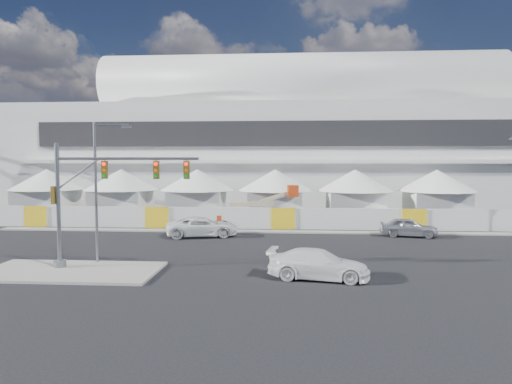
# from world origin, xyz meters

# --- Properties ---
(ground) EXTENTS (160.00, 160.00, 0.00)m
(ground) POSITION_xyz_m (0.00, 0.00, 0.00)
(ground) COLOR black
(ground) RESTS_ON ground
(median_island) EXTENTS (10.00, 5.00, 0.15)m
(median_island) POSITION_xyz_m (-6.00, -3.00, 0.07)
(median_island) COLOR gray
(median_island) RESTS_ON ground
(far_curb) EXTENTS (80.00, 1.20, 0.12)m
(far_curb) POSITION_xyz_m (20.00, 12.50, 0.06)
(far_curb) COLOR gray
(far_curb) RESTS_ON ground
(stadium) EXTENTS (80.00, 24.80, 21.98)m
(stadium) POSITION_xyz_m (8.71, 41.50, 9.45)
(stadium) COLOR silver
(stadium) RESTS_ON ground
(tent_row) EXTENTS (53.40, 8.40, 5.40)m
(tent_row) POSITION_xyz_m (0.50, 24.00, 3.15)
(tent_row) COLOR white
(tent_row) RESTS_ON ground
(hoarding_fence) EXTENTS (70.00, 0.25, 2.00)m
(hoarding_fence) POSITION_xyz_m (6.00, 14.50, 1.00)
(hoarding_fence) COLOR silver
(hoarding_fence) RESTS_ON ground
(sedan_silver) EXTENTS (2.65, 4.97, 1.61)m
(sedan_silver) POSITION_xyz_m (16.63, 10.98, 0.81)
(sedan_silver) COLOR #B6B7BB
(sedan_silver) RESTS_ON ground
(pickup_curb) EXTENTS (4.09, 6.49, 1.67)m
(pickup_curb) POSITION_xyz_m (-0.77, 9.80, 0.84)
(pickup_curb) COLOR white
(pickup_curb) RESTS_ON ground
(pickup_near) EXTENTS (3.01, 5.77, 1.60)m
(pickup_near) POSITION_xyz_m (8.12, -3.33, 0.80)
(pickup_near) COLOR white
(pickup_near) RESTS_ON ground
(lot_car_a) EXTENTS (3.19, 4.49, 1.41)m
(lot_car_a) POSITION_xyz_m (17.57, 19.77, 0.70)
(lot_car_a) COLOR white
(lot_car_a) RESTS_ON ground
(lot_car_b) EXTENTS (2.07, 4.74, 1.59)m
(lot_car_b) POSITION_xyz_m (24.50, 17.14, 0.79)
(lot_car_b) COLOR black
(lot_car_b) RESTS_ON ground
(traffic_mast) EXTENTS (8.71, 0.71, 7.30)m
(traffic_mast) POSITION_xyz_m (-5.14, -2.31, 4.16)
(traffic_mast) COLOR slate
(traffic_mast) RESTS_ON median_island
(streetlight_median) EXTENTS (2.39, 0.24, 8.63)m
(streetlight_median) POSITION_xyz_m (-5.11, -0.80, 5.11)
(streetlight_median) COLOR gray
(streetlight_median) RESTS_ON median_island
(boom_lift) EXTENTS (8.07, 2.39, 4.02)m
(boom_lift) POSITION_xyz_m (2.38, 15.50, 1.08)
(boom_lift) COLOR #D34113
(boom_lift) RESTS_ON ground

